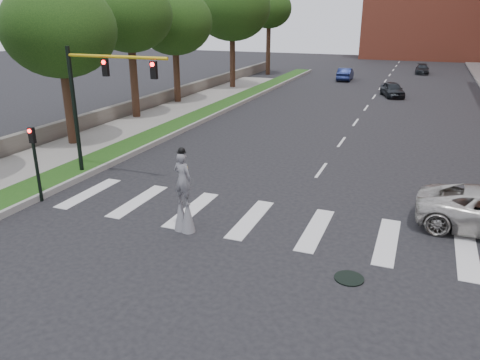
% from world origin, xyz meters
% --- Properties ---
extents(ground_plane, '(160.00, 160.00, 0.00)m').
position_xyz_m(ground_plane, '(0.00, 0.00, 0.00)').
color(ground_plane, black).
rests_on(ground_plane, ground).
extents(grass_median, '(2.00, 60.00, 0.25)m').
position_xyz_m(grass_median, '(-11.50, 20.00, 0.12)').
color(grass_median, '#1B4213').
rests_on(grass_median, ground).
extents(median_curb, '(0.20, 60.00, 0.28)m').
position_xyz_m(median_curb, '(-10.45, 20.00, 0.14)').
color(median_curb, gray).
rests_on(median_curb, ground).
extents(sidewalk_left, '(4.00, 60.00, 0.18)m').
position_xyz_m(sidewalk_left, '(-14.50, 10.00, 0.09)').
color(sidewalk_left, gray).
rests_on(sidewalk_left, ground).
extents(stone_wall, '(0.50, 56.00, 1.10)m').
position_xyz_m(stone_wall, '(-17.00, 22.00, 0.55)').
color(stone_wall, '#615C53').
rests_on(stone_wall, ground).
extents(manhole, '(0.90, 0.90, 0.04)m').
position_xyz_m(manhole, '(3.00, -2.00, 0.02)').
color(manhole, black).
rests_on(manhole, ground).
extents(building_backdrop, '(26.00, 14.00, 18.00)m').
position_xyz_m(building_backdrop, '(6.00, 78.00, 9.00)').
color(building_backdrop, '#C95A3F').
rests_on(building_backdrop, ground).
extents(traffic_signal, '(5.30, 0.23, 6.20)m').
position_xyz_m(traffic_signal, '(-9.78, 3.00, 4.15)').
color(traffic_signal, black).
rests_on(traffic_signal, ground).
extents(secondary_signal, '(0.25, 0.21, 3.23)m').
position_xyz_m(secondary_signal, '(-10.30, -0.50, 1.95)').
color(secondary_signal, black).
rests_on(secondary_signal, ground).
extents(stilt_performer, '(0.84, 0.58, 3.21)m').
position_xyz_m(stilt_performer, '(-3.22, -0.83, 1.34)').
color(stilt_performer, '#331F14').
rests_on(stilt_performer, ground).
extents(car_near, '(2.89, 4.37, 1.38)m').
position_xyz_m(car_near, '(1.57, 32.70, 0.69)').
color(car_near, black).
rests_on(car_near, ground).
extents(car_mid, '(1.70, 4.47, 1.46)m').
position_xyz_m(car_mid, '(-4.60, 42.83, 0.73)').
color(car_mid, '#151E4A').
rests_on(car_mid, ground).
extents(car_far, '(1.80, 4.17, 1.19)m').
position_xyz_m(car_far, '(3.83, 52.91, 0.60)').
color(car_far, black).
rests_on(car_far, ground).
extents(tree_1, '(6.37, 6.37, 9.47)m').
position_xyz_m(tree_1, '(-15.08, 7.24, 6.73)').
color(tree_1, '#331F14').
rests_on(tree_1, ground).
extents(tree_2, '(6.15, 6.15, 10.11)m').
position_xyz_m(tree_2, '(-15.77, 15.18, 7.45)').
color(tree_2, '#331F14').
rests_on(tree_2, ground).
extents(tree_3, '(6.47, 6.47, 9.65)m').
position_xyz_m(tree_3, '(-15.98, 22.08, 6.87)').
color(tree_3, '#331F14').
rests_on(tree_3, ground).
extents(tree_4, '(7.77, 7.77, 11.45)m').
position_xyz_m(tree_4, '(-14.72, 31.93, 8.12)').
color(tree_4, '#331F14').
rests_on(tree_4, ground).
extents(tree_5, '(5.66, 5.66, 10.55)m').
position_xyz_m(tree_5, '(-14.98, 44.75, 8.08)').
color(tree_5, '#331F14').
rests_on(tree_5, ground).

